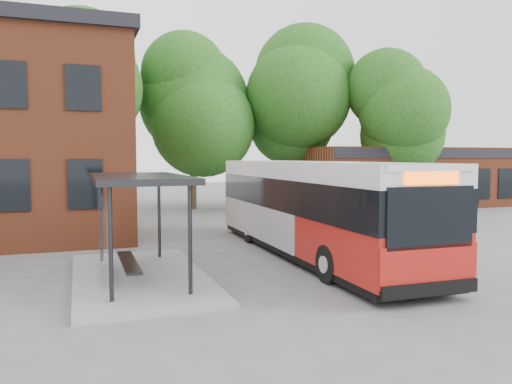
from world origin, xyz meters
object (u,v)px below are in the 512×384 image
object	(u,v)px
bus_shelter	(139,227)
bicycle_6	(390,207)
bicycle_0	(331,207)
bicycle_5	(375,205)
bicycle_3	(341,206)
bicycle_7	(380,204)
bicycle_4	(364,208)
city_bus	(311,209)

from	to	relation	value
bus_shelter	bicycle_6	size ratio (longest dim) A/B	4.23
bicycle_0	bicycle_5	distance (m)	2.75
bicycle_3	bicycle_5	xyz separation A→B (m)	(2.15, -0.26, -0.00)
bicycle_0	bicycle_5	xyz separation A→B (m)	(2.72, -0.40, 0.09)
bicycle_0	bicycle_7	world-z (taller)	bicycle_7
bicycle_0	bicycle_4	xyz separation A→B (m)	(1.66, -0.92, -0.01)
city_bus	bicycle_3	size ratio (longest dim) A/B	6.77
bicycle_0	bicycle_3	bearing A→B (deg)	-124.30
bicycle_0	bicycle_4	size ratio (longest dim) A/B	1.03
city_bus	bicycle_7	size ratio (longest dim) A/B	7.35
bus_shelter	bicycle_0	xyz separation A→B (m)	(12.17, 11.70, -0.98)
bicycle_7	bus_shelter	bearing A→B (deg)	151.52
bicycle_4	bicycle_6	distance (m)	1.87
bus_shelter	bicycle_4	world-z (taller)	bus_shelter
bicycle_7	bicycle_3	bearing A→B (deg)	121.30
bicycle_4	bicycle_6	world-z (taller)	bicycle_4
bicycle_4	bicycle_6	bearing A→B (deg)	-89.49
bicycle_5	bicycle_0	bearing A→B (deg)	82.44
bicycle_6	bicycle_7	distance (m)	1.01
city_bus	bicycle_0	world-z (taller)	city_bus
bicycle_3	bicycle_4	size ratio (longest dim) A/B	1.08
bicycle_3	bicycle_6	distance (m)	3.01
bicycle_6	bicycle_7	world-z (taller)	bicycle_7
bicycle_5	bicycle_6	bearing A→B (deg)	-114.74
bicycle_4	bicycle_6	size ratio (longest dim) A/B	1.04
bus_shelter	bicycle_3	size ratio (longest dim) A/B	3.76
bicycle_7	city_bus	bearing A→B (deg)	161.21
bicycle_5	bicycle_6	xyz separation A→B (m)	(0.79, -0.38, -0.12)
bicycle_6	bicycle_7	bearing A→B (deg)	-7.33
bicycle_3	bicycle_7	distance (m)	2.94
bus_shelter	bicycle_5	xyz separation A→B (m)	(14.89, 11.30, -0.89)
bicycle_5	bus_shelter	bearing A→B (deg)	128.01
bus_shelter	bicycle_3	distance (m)	17.23
bicycle_0	bicycle_6	bearing A→B (deg)	-123.10
bicycle_4	city_bus	bearing A→B (deg)	135.80
bicycle_0	bicycle_3	size ratio (longest dim) A/B	0.95
city_bus	bicycle_7	world-z (taller)	city_bus
city_bus	bicycle_7	bearing A→B (deg)	47.86
bicycle_0	bicycle_7	xyz separation A→B (m)	(3.50, 0.22, 0.05)
bus_shelter	bicycle_7	world-z (taller)	bus_shelter
bicycle_3	bicycle_6	world-z (taller)	bicycle_3
bicycle_4	bicycle_7	bearing A→B (deg)	-62.03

